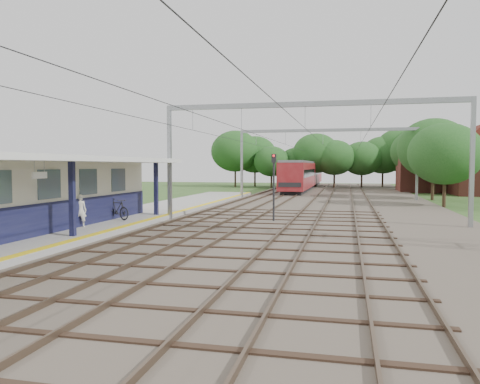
% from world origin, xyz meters
% --- Properties ---
extents(ground, '(160.00, 160.00, 0.00)m').
position_xyz_m(ground, '(0.00, 0.00, 0.00)').
color(ground, '#2D4C1E').
rests_on(ground, ground).
extents(ballast_bed, '(18.00, 90.00, 0.10)m').
position_xyz_m(ballast_bed, '(4.00, 30.00, 0.05)').
color(ballast_bed, '#473D33').
rests_on(ballast_bed, ground).
extents(platform, '(5.00, 52.00, 0.35)m').
position_xyz_m(platform, '(-7.50, 14.00, 0.17)').
color(platform, gray).
rests_on(platform, ground).
extents(yellow_stripe, '(0.45, 52.00, 0.01)m').
position_xyz_m(yellow_stripe, '(-5.25, 14.00, 0.35)').
color(yellow_stripe, yellow).
rests_on(yellow_stripe, platform).
extents(station_building, '(3.41, 18.00, 3.40)m').
position_xyz_m(station_building, '(-8.88, 7.00, 2.04)').
color(station_building, beige).
rests_on(station_building, platform).
extents(canopy, '(6.40, 20.00, 3.44)m').
position_xyz_m(canopy, '(-7.77, 6.00, 3.64)').
color(canopy, '#101234').
rests_on(canopy, platform).
extents(rail_tracks, '(11.80, 88.00, 0.15)m').
position_xyz_m(rail_tracks, '(1.50, 30.00, 0.18)').
color(rail_tracks, brown).
rests_on(rail_tracks, ballast_bed).
extents(catenary_system, '(17.22, 88.00, 7.00)m').
position_xyz_m(catenary_system, '(3.39, 25.28, 5.51)').
color(catenary_system, gray).
rests_on(catenary_system, ground).
extents(tree_band, '(31.72, 30.88, 8.82)m').
position_xyz_m(tree_band, '(3.84, 57.12, 4.92)').
color(tree_band, '#382619').
rests_on(tree_band, ground).
extents(house_far, '(8.00, 6.12, 8.66)m').
position_xyz_m(house_far, '(16.00, 52.00, 3.23)').
color(house_far, brown).
rests_on(house_far, ground).
extents(person, '(0.67, 0.53, 1.61)m').
position_xyz_m(person, '(-7.24, 8.77, 1.15)').
color(person, silver).
rests_on(person, platform).
extents(bicycle, '(2.02, 1.30, 1.18)m').
position_xyz_m(bicycle, '(-6.96, 11.98, 0.94)').
color(bicycle, black).
rests_on(bicycle, platform).
extents(train, '(2.95, 36.74, 3.87)m').
position_xyz_m(train, '(-0.50, 57.09, 2.16)').
color(train, black).
rests_on(train, ballast_bed).
extents(signal_post, '(0.29, 0.26, 4.05)m').
position_xyz_m(signal_post, '(1.35, 15.46, 2.49)').
color(signal_post, black).
rests_on(signal_post, ground).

